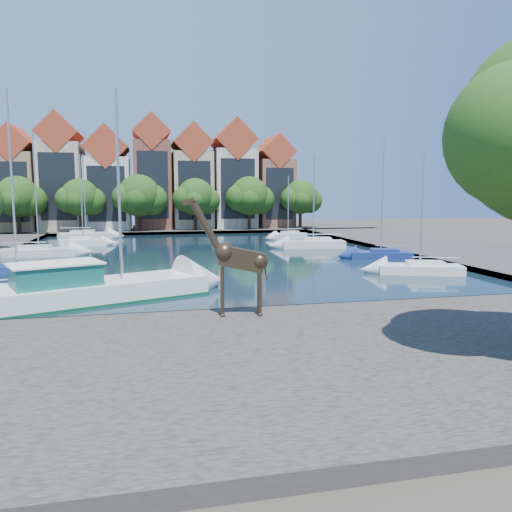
# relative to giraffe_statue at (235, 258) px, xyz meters

# --- Properties ---
(ground) EXTENTS (160.00, 160.00, 0.00)m
(ground) POSITION_rel_giraffe_statue_xyz_m (1.59, 1.46, -3.04)
(ground) COLOR #38332B
(ground) RESTS_ON ground
(water_basin) EXTENTS (38.00, 50.00, 0.08)m
(water_basin) POSITION_rel_giraffe_statue_xyz_m (1.59, 25.46, -3.00)
(water_basin) COLOR black
(water_basin) RESTS_ON ground
(near_quay) EXTENTS (50.00, 14.00, 0.50)m
(near_quay) POSITION_rel_giraffe_statue_xyz_m (1.59, -5.54, -2.79)
(near_quay) COLOR #4B4541
(near_quay) RESTS_ON ground
(far_quay) EXTENTS (60.00, 16.00, 0.50)m
(far_quay) POSITION_rel_giraffe_statue_xyz_m (1.59, 57.46, -2.79)
(far_quay) COLOR #4B4541
(far_quay) RESTS_ON ground
(right_quay) EXTENTS (14.00, 52.00, 0.50)m
(right_quay) POSITION_rel_giraffe_statue_xyz_m (26.59, 25.46, -2.79)
(right_quay) COLOR #4B4541
(right_quay) RESTS_ON ground
(townhouse_west_end) EXTENTS (5.44, 9.18, 14.93)m
(townhouse_west_end) POSITION_rel_giraffe_statue_xyz_m (-21.41, 57.45, 4.32)
(townhouse_west_end) COLOR #977552
(townhouse_west_end) RESTS_ON far_quay
(townhouse_west_mid) EXTENTS (5.94, 9.18, 16.79)m
(townhouse_west_mid) POSITION_rel_giraffe_statue_xyz_m (-15.41, 57.45, 5.20)
(townhouse_west_mid) COLOR #B6A98C
(townhouse_west_mid) RESTS_ON far_quay
(townhouse_west_inner) EXTENTS (6.43, 9.18, 15.15)m
(townhouse_west_inner) POSITION_rel_giraffe_statue_xyz_m (-8.91, 57.45, 4.31)
(townhouse_west_inner) COLOR silver
(townhouse_west_inner) RESTS_ON far_quay
(townhouse_center) EXTENTS (5.44, 9.18, 16.93)m
(townhouse_center) POSITION_rel_giraffe_statue_xyz_m (-2.41, 57.45, 5.33)
(townhouse_center) COLOR brown
(townhouse_center) RESTS_ON far_quay
(townhouse_east_inner) EXTENTS (5.94, 9.18, 15.79)m
(townhouse_east_inner) POSITION_rel_giraffe_statue_xyz_m (3.59, 57.45, 4.70)
(townhouse_east_inner) COLOR tan
(townhouse_east_inner) RESTS_ON far_quay
(townhouse_east_mid) EXTENTS (6.43, 9.18, 16.65)m
(townhouse_east_mid) POSITION_rel_giraffe_statue_xyz_m (10.09, 57.45, 5.07)
(townhouse_east_mid) COLOR beige
(townhouse_east_mid) RESTS_ON far_quay
(townhouse_east_end) EXTENTS (5.44, 9.18, 14.43)m
(townhouse_east_end) POSITION_rel_giraffe_statue_xyz_m (16.59, 57.45, 4.07)
(townhouse_east_end) COLOR brown
(townhouse_east_end) RESTS_ON far_quay
(far_tree_far_west) EXTENTS (7.28, 5.60, 7.68)m
(far_tree_far_west) POSITION_rel_giraffe_statue_xyz_m (-20.30, 51.96, 2.15)
(far_tree_far_west) COLOR #332114
(far_tree_far_west) RESTS_ON far_quay
(far_tree_west) EXTENTS (6.76, 5.20, 7.36)m
(far_tree_west) POSITION_rel_giraffe_statue_xyz_m (-12.31, 51.96, 2.04)
(far_tree_west) COLOR #332114
(far_tree_west) RESTS_ON far_quay
(far_tree_mid_west) EXTENTS (7.80, 6.00, 8.00)m
(far_tree_mid_west) POSITION_rel_giraffe_statue_xyz_m (-4.30, 51.96, 2.26)
(far_tree_mid_west) COLOR #332114
(far_tree_mid_west) RESTS_ON far_quay
(far_tree_mid_east) EXTENTS (7.02, 5.40, 7.52)m
(far_tree_mid_east) POSITION_rel_giraffe_statue_xyz_m (3.69, 51.96, 2.09)
(far_tree_mid_east) COLOR #332114
(far_tree_mid_east) RESTS_ON far_quay
(far_tree_east) EXTENTS (7.54, 5.80, 7.84)m
(far_tree_east) POSITION_rel_giraffe_statue_xyz_m (11.70, 51.96, 2.20)
(far_tree_east) COLOR #332114
(far_tree_east) RESTS_ON far_quay
(far_tree_far_east) EXTENTS (6.76, 5.20, 7.36)m
(far_tree_far_east) POSITION_rel_giraffe_statue_xyz_m (19.69, 51.96, 2.04)
(far_tree_far_east) COLOR #332114
(far_tree_far_east) RESTS_ON far_quay
(giraffe_statue) EXTENTS (3.62, 0.87, 5.16)m
(giraffe_statue) POSITION_rel_giraffe_statue_xyz_m (0.00, 0.00, 0.00)
(giraffe_statue) COLOR #35271A
(giraffe_statue) RESTS_ON near_quay
(motorsailer) EXTENTS (12.15, 7.50, 11.26)m
(motorsailer) POSITION_rel_giraffe_statue_xyz_m (-6.78, 6.27, -2.10)
(motorsailer) COLOR silver
(motorsailer) RESTS_ON water_basin
(sailboat_left_a) EXTENTS (6.09, 2.81, 10.99)m
(sailboat_left_a) POSITION_rel_giraffe_statue_xyz_m (-10.41, 6.76, -2.40)
(sailboat_left_a) COLOR silver
(sailboat_left_a) RESTS_ON water_basin
(sailboat_left_c) EXTENTS (6.76, 2.46, 11.23)m
(sailboat_left_c) POSITION_rel_giraffe_statue_xyz_m (-13.41, 27.88, -2.42)
(sailboat_left_c) COLOR silver
(sailboat_left_c) RESTS_ON water_basin
(sailboat_left_d) EXTENTS (4.94, 2.06, 9.98)m
(sailboat_left_d) POSITION_rel_giraffe_statue_xyz_m (-10.41, 36.25, -2.36)
(sailboat_left_d) COLOR white
(sailboat_left_d) RESTS_ON water_basin
(sailboat_left_e) EXTENTS (6.65, 2.42, 10.61)m
(sailboat_left_e) POSITION_rel_giraffe_statue_xyz_m (-11.08, 45.46, -2.37)
(sailboat_left_e) COLOR silver
(sailboat_left_e) RESTS_ON water_basin
(sailboat_right_a) EXTENTS (6.24, 3.85, 8.94)m
(sailboat_right_a) POSITION_rel_giraffe_statue_xyz_m (15.49, 10.87, -2.46)
(sailboat_right_a) COLOR silver
(sailboat_right_a) RESTS_ON water_basin
(sailboat_right_b) EXTENTS (5.67, 3.19, 10.97)m
(sailboat_right_b) POSITION_rel_giraffe_statue_xyz_m (16.59, 19.16, -2.45)
(sailboat_right_b) COLOR navy
(sailboat_right_b) RESTS_ON water_basin
(sailboat_right_c) EXTENTS (6.81, 3.32, 9.72)m
(sailboat_right_c) POSITION_rel_giraffe_statue_xyz_m (13.59, 28.66, -2.36)
(sailboat_right_c) COLOR silver
(sailboat_right_c) RESTS_ON water_basin
(sailboat_right_d) EXTENTS (5.15, 3.28, 7.92)m
(sailboat_right_d) POSITION_rel_giraffe_statue_xyz_m (14.04, 39.62, -2.43)
(sailboat_right_d) COLOR silver
(sailboat_right_d) RESTS_ON water_basin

